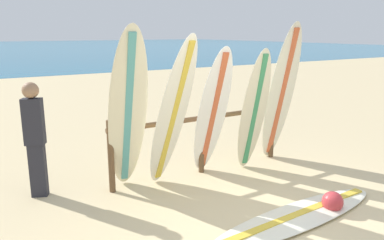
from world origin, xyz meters
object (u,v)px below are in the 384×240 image
(surfboard_rack, at_px, (202,131))
(beachgoer_standing, at_px, (35,135))
(surfboard_leaning_far_left, at_px, (128,114))
(beach_ball, at_px, (333,202))
(surfboard_leaning_center_right, at_px, (281,94))
(surfboard_leaning_center_left, at_px, (212,113))
(surfboard_lying_on_sand, at_px, (298,216))
(surfboard_leaning_center, at_px, (254,111))
(surfboard_leaning_left, at_px, (172,115))

(surfboard_rack, bearing_deg, beachgoer_standing, 170.68)
(surfboard_leaning_far_left, relative_size, beach_ball, 8.82)
(surfboard_leaning_center_right, xyz_separation_m, beach_ball, (-0.78, -1.81, -1.08))
(surfboard_leaning_far_left, relative_size, surfboard_leaning_center_left, 1.14)
(surfboard_leaning_center_left, relative_size, surfboard_lying_on_sand, 0.74)
(surfboard_rack, distance_m, surfboard_leaning_far_left, 1.46)
(surfboard_leaning_center, bearing_deg, surfboard_rack, 151.52)
(surfboard_leaning_center, distance_m, surfboard_lying_on_sand, 1.95)
(surfboard_rack, bearing_deg, surfboard_leaning_center_left, -83.96)
(surfboard_leaning_center_right, bearing_deg, surfboard_leaning_left, -176.08)
(surfboard_leaning_center_left, distance_m, beachgoer_standing, 2.57)
(surfboard_leaning_center_left, bearing_deg, surfboard_lying_on_sand, -85.35)
(surfboard_leaning_far_left, height_order, surfboard_leaning_center, surfboard_leaning_far_left)
(surfboard_leaning_left, relative_size, surfboard_leaning_center_right, 0.93)
(surfboard_leaning_far_left, distance_m, surfboard_lying_on_sand, 2.57)
(surfboard_leaning_center_left, xyz_separation_m, surfboard_lying_on_sand, (0.14, -1.72, -1.01))
(surfboard_leaning_center_right, relative_size, beach_ball, 9.04)
(surfboard_rack, relative_size, beachgoer_standing, 1.96)
(beachgoer_standing, height_order, beach_ball, beachgoer_standing)
(surfboard_lying_on_sand, bearing_deg, surfboard_leaning_center_right, 53.18)
(beachgoer_standing, bearing_deg, surfboard_leaning_left, -25.28)
(surfboard_rack, distance_m, surfboard_lying_on_sand, 2.09)
(surfboard_leaning_left, distance_m, surfboard_leaning_center_left, 0.79)
(surfboard_leaning_center_right, bearing_deg, surfboard_leaning_center_left, -179.67)
(surfboard_leaning_center_left, height_order, surfboard_leaning_center_right, surfboard_leaning_center_right)
(surfboard_leaning_center_left, height_order, beach_ball, surfboard_leaning_center_left)
(surfboard_rack, relative_size, surfboard_leaning_far_left, 1.33)
(surfboard_rack, relative_size, beach_ball, 11.70)
(surfboard_leaning_left, relative_size, surfboard_leaning_center_left, 1.09)
(surfboard_lying_on_sand, xyz_separation_m, beachgoer_standing, (-2.62, 2.38, 0.85))
(surfboard_rack, relative_size, surfboard_lying_on_sand, 1.12)
(surfboard_leaning_far_left, distance_m, surfboard_leaning_center_right, 2.81)
(surfboard_leaning_center, height_order, beachgoer_standing, surfboard_leaning_center)
(surfboard_rack, distance_m, surfboard_leaning_center, 0.90)
(surfboard_leaning_far_left, distance_m, surfboard_leaning_center_left, 1.39)
(surfboard_lying_on_sand, height_order, beach_ball, beach_ball)
(surfboard_leaning_left, distance_m, surfboard_leaning_center_right, 2.21)
(surfboard_leaning_left, xyz_separation_m, surfboard_lying_on_sand, (0.91, -1.58, -1.10))
(surfboard_rack, distance_m, beachgoer_standing, 2.49)
(surfboard_lying_on_sand, distance_m, beach_ball, 0.53)
(surfboard_leaning_center_right, distance_m, surfboard_lying_on_sand, 2.46)
(surfboard_leaning_far_left, distance_m, beach_ball, 2.92)
(surfboard_leaning_center, xyz_separation_m, beachgoer_standing, (-3.19, 0.80, -0.13))
(surfboard_rack, distance_m, surfboard_leaning_center_left, 0.43)
(surfboard_leaning_left, relative_size, beach_ball, 8.40)
(surfboard_rack, bearing_deg, surfboard_leaning_left, -151.61)
(surfboard_leaning_far_left, xyz_separation_m, surfboard_leaning_center, (2.09, -0.14, -0.17))
(beach_ball, bearing_deg, surfboard_leaning_center_right, 66.85)
(beach_ball, bearing_deg, surfboard_rack, 108.36)
(surfboard_leaning_center_left, xyz_separation_m, surfboard_leaning_center, (0.71, -0.14, -0.02))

